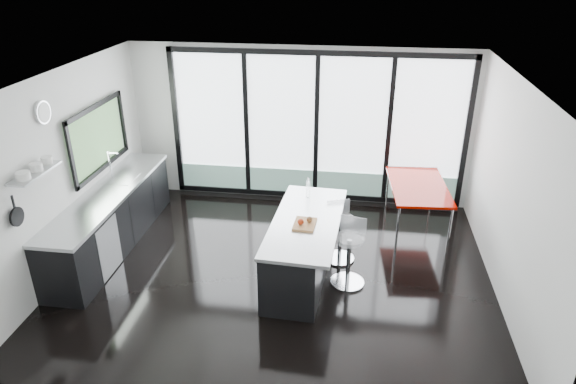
# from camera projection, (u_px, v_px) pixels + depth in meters

# --- Properties ---
(floor) EXTENTS (6.00, 5.00, 0.00)m
(floor) POSITION_uv_depth(u_px,v_px,m) (278.00, 272.00, 7.42)
(floor) COLOR black
(floor) RESTS_ON ground
(ceiling) EXTENTS (6.00, 5.00, 0.00)m
(ceiling) POSITION_uv_depth(u_px,v_px,m) (276.00, 79.00, 6.22)
(ceiling) COLOR white
(ceiling) RESTS_ON wall_back
(wall_back) EXTENTS (6.00, 0.09, 2.80)m
(wall_back) POSITION_uv_depth(u_px,v_px,m) (315.00, 134.00, 9.05)
(wall_back) COLOR silver
(wall_back) RESTS_ON ground
(wall_front) EXTENTS (6.00, 0.00, 2.80)m
(wall_front) POSITION_uv_depth(u_px,v_px,m) (233.00, 299.00, 4.58)
(wall_front) COLOR silver
(wall_front) RESTS_ON ground
(wall_left) EXTENTS (0.26, 5.00, 2.80)m
(wall_left) POSITION_uv_depth(u_px,v_px,m) (76.00, 154.00, 7.37)
(wall_left) COLOR silver
(wall_left) RESTS_ON ground
(wall_right) EXTENTS (0.00, 5.00, 2.80)m
(wall_right) POSITION_uv_depth(u_px,v_px,m) (513.00, 198.00, 6.44)
(wall_right) COLOR silver
(wall_right) RESTS_ON ground
(counter_cabinets) EXTENTS (0.69, 3.24, 1.36)m
(counter_cabinets) POSITION_uv_depth(u_px,v_px,m) (111.00, 219.00, 7.91)
(counter_cabinets) COLOR black
(counter_cabinets) RESTS_ON floor
(island) EXTENTS (1.03, 2.21, 1.15)m
(island) POSITION_uv_depth(u_px,v_px,m) (301.00, 247.00, 7.20)
(island) COLOR black
(island) RESTS_ON floor
(bar_stool_near) EXTENTS (0.56, 0.56, 0.75)m
(bar_stool_near) POSITION_uv_depth(u_px,v_px,m) (348.00, 260.00, 7.01)
(bar_stool_near) COLOR silver
(bar_stool_near) RESTS_ON floor
(bar_stool_far) EXTENTS (0.57, 0.57, 0.71)m
(bar_stool_far) POSITION_uv_depth(u_px,v_px,m) (340.00, 239.00, 7.58)
(bar_stool_far) COLOR silver
(bar_stool_far) RESTS_ON floor
(red_table) EXTENTS (0.98, 1.59, 0.82)m
(red_table) POSITION_uv_depth(u_px,v_px,m) (416.00, 208.00, 8.36)
(red_table) COLOR #930900
(red_table) RESTS_ON floor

